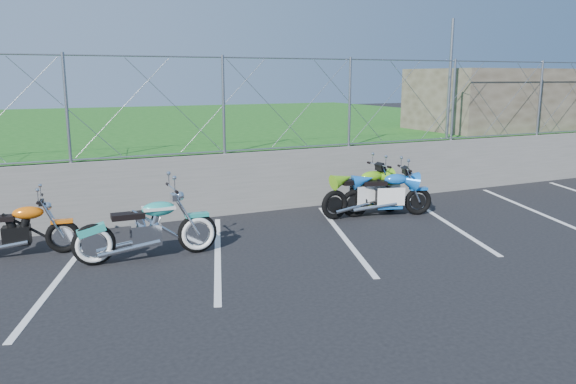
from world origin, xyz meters
name	(u,v)px	position (x,y,z in m)	size (l,w,h in m)	color
ground	(238,272)	(0.00, 0.00, 0.00)	(90.00, 90.00, 0.00)	black
retaining_wall	(178,188)	(0.00, 3.50, 0.65)	(30.00, 0.22, 1.30)	#62625E
grass_field	(109,139)	(0.00, 13.50, 0.65)	(30.00, 20.00, 1.30)	#1A5316
stone_building	(498,99)	(10.50, 5.50, 2.20)	(5.00, 3.00, 1.80)	brown
chain_link_fence	(175,106)	(0.00, 3.50, 2.30)	(28.00, 0.03, 2.00)	gray
sign_pole	(450,79)	(7.20, 3.90, 2.80)	(0.08, 0.08, 3.00)	gray
parking_lines	(283,244)	(1.20, 1.00, 0.00)	(18.29, 4.31, 0.01)	silver
cruiser_turquoise	(149,231)	(-1.07, 1.20, 0.46)	(2.29, 0.72, 1.14)	black
naked_orange	(19,232)	(-2.94, 2.18, 0.41)	(1.90, 0.65, 0.95)	black
sportbike_green	(365,194)	(3.62, 2.19, 0.46)	(2.05, 0.73, 1.06)	black
sportbike_blue	(388,195)	(4.03, 1.93, 0.44)	(1.91, 0.77, 1.02)	black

